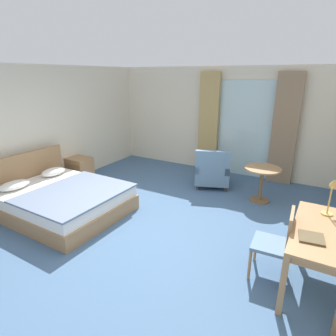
{
  "coord_description": "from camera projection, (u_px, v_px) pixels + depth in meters",
  "views": [
    {
      "loc": [
        2.29,
        -3.24,
        2.36
      ],
      "look_at": [
        0.2,
        0.4,
        0.95
      ],
      "focal_mm": 29.77,
      "sensor_mm": 36.0,
      "label": 1
    }
  ],
  "objects": [
    {
      "name": "ground",
      "position": [
        145.0,
        231.0,
        4.51
      ],
      "size": [
        6.22,
        7.39,
        0.1
      ],
      "primitive_type": "cube",
      "color": "#426084"
    },
    {
      "name": "wall_back",
      "position": [
        221.0,
        121.0,
        6.92
      ],
      "size": [
        5.82,
        0.12,
        2.56
      ],
      "primitive_type": "cube",
      "color": "beige",
      "rests_on": "ground"
    },
    {
      "name": "wall_left",
      "position": [
        22.0,
        133.0,
        5.43
      ],
      "size": [
        0.12,
        6.99,
        2.56
      ],
      "primitive_type": "cube",
      "color": "beige",
      "rests_on": "ground"
    },
    {
      "name": "balcony_glass_door",
      "position": [
        245.0,
        130.0,
        6.61
      ],
      "size": [
        1.34,
        0.02,
        2.25
      ],
      "primitive_type": "cube",
      "color": "silver",
      "rests_on": "ground"
    },
    {
      "name": "curtain_panel_left",
      "position": [
        209.0,
        123.0,
        6.91
      ],
      "size": [
        0.5,
        0.1,
        2.44
      ],
      "primitive_type": "cube",
      "color": "tan",
      "rests_on": "ground"
    },
    {
      "name": "curtain_panel_right",
      "position": [
        285.0,
        130.0,
        6.08
      ],
      "size": [
        0.54,
        0.1,
        2.44
      ],
      "primitive_type": "cube",
      "color": "#897056",
      "rests_on": "ground"
    },
    {
      "name": "bed",
      "position": [
        61.0,
        199.0,
        4.98
      ],
      "size": [
        2.16,
        1.74,
        0.95
      ],
      "color": "#9E754C",
      "rests_on": "ground"
    },
    {
      "name": "nightstand",
      "position": [
        80.0,
        169.0,
        6.47
      ],
      "size": [
        0.52,
        0.44,
        0.55
      ],
      "color": "#9E754C",
      "rests_on": "ground"
    },
    {
      "name": "writing_desk",
      "position": [
        320.0,
        236.0,
        3.1
      ],
      "size": [
        0.58,
        1.35,
        0.75
      ],
      "color": "#9E754C",
      "rests_on": "ground"
    },
    {
      "name": "desk_chair",
      "position": [
        278.0,
        241.0,
        3.3
      ],
      "size": [
        0.43,
        0.46,
        0.89
      ],
      "color": "slate",
      "rests_on": "ground"
    },
    {
      "name": "desk_lamp",
      "position": [
        333.0,
        189.0,
        3.35
      ],
      "size": [
        0.15,
        0.25,
        0.46
      ],
      "color": "tan",
      "rests_on": "writing_desk"
    },
    {
      "name": "closed_book",
      "position": [
        311.0,
        238.0,
        2.89
      ],
      "size": [
        0.27,
        0.28,
        0.02
      ],
      "primitive_type": "cube",
      "rotation": [
        0.0,
        0.0,
        0.13
      ],
      "color": "brown",
      "rests_on": "writing_desk"
    },
    {
      "name": "armchair_by_window",
      "position": [
        212.0,
        172.0,
        6.12
      ],
      "size": [
        0.95,
        0.98,
        0.88
      ],
      "color": "slate",
      "rests_on": "ground"
    },
    {
      "name": "round_cafe_table",
      "position": [
        262.0,
        177.0,
        5.34
      ],
      "size": [
        0.68,
        0.68,
        0.69
      ],
      "color": "#9E754C",
      "rests_on": "ground"
    }
  ]
}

